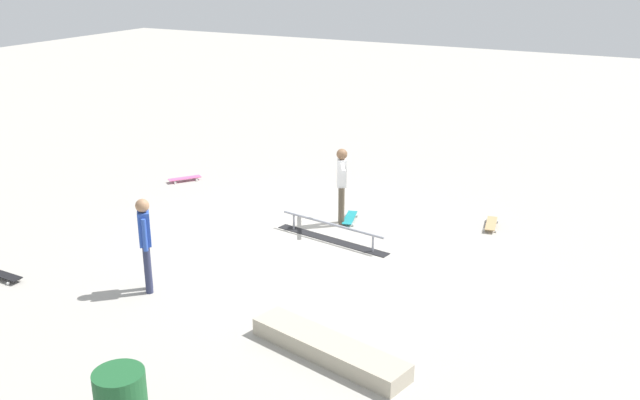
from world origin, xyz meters
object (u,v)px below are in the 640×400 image
(bystander_blue_shirt, at_px, (145,240))
(loose_skateboard_pink, at_px, (185,178))
(grind_rail, at_px, (332,233))
(skater_main, at_px, (342,181))
(skate_ledge, at_px, (329,349))
(skateboard_main, at_px, (350,218))
(loose_skateboard_natural, at_px, (491,224))
(loose_skateboard_black, at_px, (3,275))

(bystander_blue_shirt, height_order, loose_skateboard_pink, bystander_blue_shirt)
(grind_rail, bearing_deg, skater_main, -66.71)
(skate_ledge, relative_size, bystander_blue_shirt, 1.54)
(grind_rail, height_order, skateboard_main, grind_rail)
(skate_ledge, relative_size, skateboard_main, 3.03)
(skater_main, height_order, loose_skateboard_natural, skater_main)
(grind_rail, relative_size, loose_skateboard_black, 3.17)
(grind_rail, xyz_separation_m, skate_ledge, (-1.86, 3.79, -0.03))
(loose_skateboard_natural, bearing_deg, grind_rail, 119.51)
(loose_skateboard_black, bearing_deg, skater_main, -126.71)
(grind_rail, relative_size, loose_skateboard_pink, 3.34)
(skater_main, bearing_deg, loose_skateboard_pink, 51.24)
(grind_rail, bearing_deg, loose_skateboard_black, 53.27)
(skater_main, xyz_separation_m, loose_skateboard_black, (4.05, 5.10, -0.87))
(grind_rail, xyz_separation_m, skateboard_main, (0.14, -1.12, -0.08))
(grind_rail, height_order, loose_skateboard_pink, grind_rail)
(loose_skateboard_natural, bearing_deg, loose_skateboard_pink, 83.32)
(skateboard_main, bearing_deg, loose_skateboard_pink, -112.34)
(skateboard_main, xyz_separation_m, loose_skateboard_black, (4.15, 5.32, 0.00))
(skate_ledge, height_order, skater_main, skater_main)
(loose_skateboard_natural, relative_size, loose_skateboard_pink, 1.08)
(skate_ledge, xyz_separation_m, bystander_blue_shirt, (3.59, -0.42, 0.79))
(loose_skateboard_black, bearing_deg, bystander_blue_shirt, -160.05)
(loose_skateboard_black, bearing_deg, loose_skateboard_pink, -82.01)
(bystander_blue_shirt, bearing_deg, loose_skateboard_black, 66.85)
(loose_skateboard_pink, bearing_deg, loose_skateboard_black, -137.67)
(skate_ledge, bearing_deg, bystander_blue_shirt, -6.72)
(loose_skateboard_pink, bearing_deg, loose_skateboard_natural, -50.19)
(grind_rail, bearing_deg, loose_skateboard_natural, -131.30)
(bystander_blue_shirt, bearing_deg, grind_rail, -68.56)
(grind_rail, xyz_separation_m, bystander_blue_shirt, (1.73, 3.36, 0.76))
(skate_ledge, relative_size, loose_skateboard_pink, 3.27)
(skateboard_main, bearing_deg, loose_skateboard_natural, 95.46)
(skateboard_main, xyz_separation_m, loose_skateboard_natural, (-2.73, -1.05, 0.00))
(skate_ledge, bearing_deg, skateboard_main, -67.81)
(loose_skateboard_black, distance_m, loose_skateboard_pink, 5.92)
(bystander_blue_shirt, xyz_separation_m, loose_skateboard_pink, (3.19, -5.04, -0.85))
(loose_skateboard_natural, bearing_deg, skater_main, 103.87)
(skater_main, distance_m, loose_skateboard_pink, 4.84)
(skateboard_main, distance_m, loose_skateboard_natural, 2.93)
(skater_main, height_order, loose_skateboard_pink, skater_main)
(skate_ledge, relative_size, loose_skateboard_natural, 3.04)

